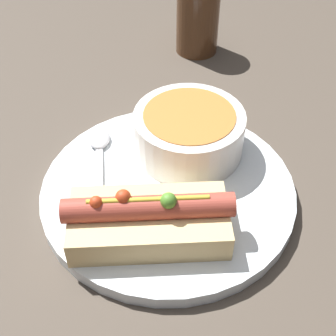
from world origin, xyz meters
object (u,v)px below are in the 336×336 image
at_px(soup_bowl, 189,131).
at_px(hot_dog, 150,219).
at_px(spoon, 99,151).
at_px(drinking_glass, 198,21).

bearing_deg(soup_bowl, hot_dog, -92.27).
relative_size(spoon, drinking_glass, 1.50).
relative_size(hot_dog, spoon, 1.15).
distance_m(hot_dog, soup_bowl, 0.13).
bearing_deg(spoon, drinking_glass, -31.78).
distance_m(hot_dog, spoon, 0.13).
relative_size(soup_bowl, spoon, 0.86).
bearing_deg(drinking_glass, soup_bowl, -78.69).
height_order(soup_bowl, spoon, soup_bowl).
bearing_deg(drinking_glass, spoon, -99.49).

